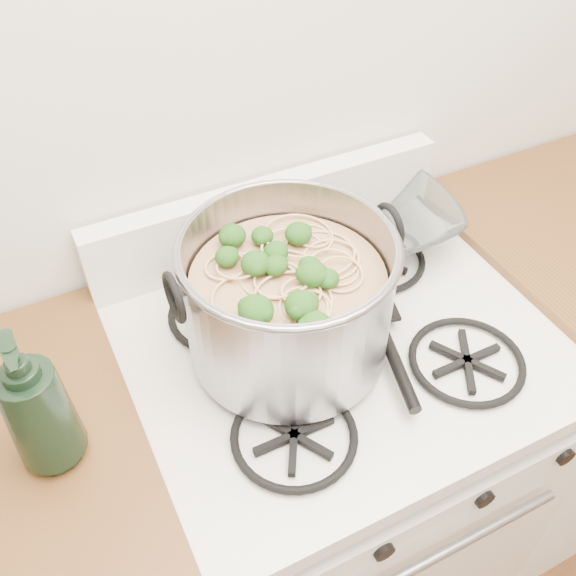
% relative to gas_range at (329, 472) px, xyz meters
% --- Properties ---
extents(gas_range, '(0.76, 0.66, 0.92)m').
position_rel_gas_range_xyz_m(gas_range, '(0.00, 0.00, 0.00)').
color(gas_range, white).
rests_on(gas_range, ground).
extents(counter_left, '(0.25, 0.65, 0.92)m').
position_rel_gas_range_xyz_m(counter_left, '(-0.51, 0.00, 0.02)').
color(counter_left, silver).
rests_on(counter_left, ground).
extents(stock_pot, '(0.38, 0.35, 0.24)m').
position_rel_gas_range_xyz_m(stock_pot, '(-0.10, 0.02, 0.60)').
color(stock_pot, gray).
rests_on(stock_pot, gas_range).
extents(spatula, '(0.36, 0.37, 0.02)m').
position_rel_gas_range_xyz_m(spatula, '(0.08, 0.04, 0.50)').
color(spatula, black).
rests_on(spatula, gas_range).
extents(glass_bowl, '(0.13, 0.13, 0.03)m').
position_rel_gas_range_xyz_m(glass_bowl, '(0.21, 0.22, 0.50)').
color(glass_bowl, white).
rests_on(glass_bowl, gas_range).
extents(bottle, '(0.10, 0.10, 0.26)m').
position_rel_gas_range_xyz_m(bottle, '(-0.51, -0.02, 0.61)').
color(bottle, black).
rests_on(bottle, counter_left).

